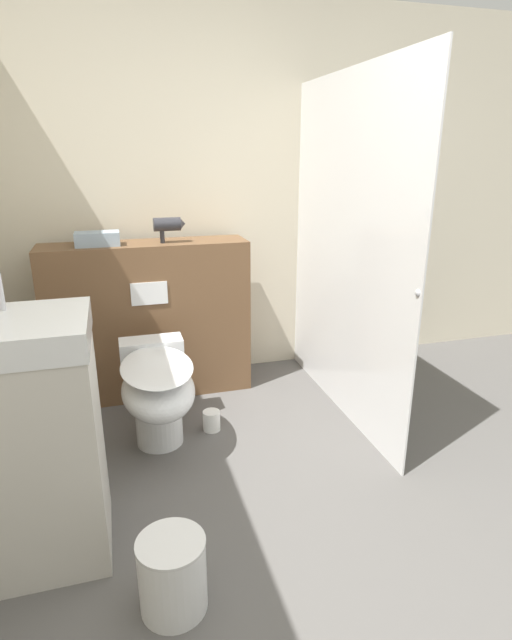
# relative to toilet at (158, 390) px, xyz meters

# --- Properties ---
(ground_plane) EXTENTS (12.00, 12.00, 0.00)m
(ground_plane) POSITION_rel_toilet_xyz_m (0.50, -1.23, -0.34)
(ground_plane) COLOR #565451
(wall_back) EXTENTS (8.00, 0.06, 2.50)m
(wall_back) POSITION_rel_toilet_xyz_m (0.50, 0.97, 0.91)
(wall_back) COLOR beige
(wall_back) RESTS_ON ground_plane
(partition_panel) EXTENTS (1.28, 0.33, 1.01)m
(partition_panel) POSITION_rel_toilet_xyz_m (0.03, 0.70, 0.17)
(partition_panel) COLOR brown
(partition_panel) RESTS_ON ground_plane
(shower_glass) EXTENTS (0.04, 1.56, 1.98)m
(shower_glass) POSITION_rel_toilet_xyz_m (1.14, 0.16, 0.65)
(shower_glass) COLOR silver
(shower_glass) RESTS_ON ground_plane
(toilet) EXTENTS (0.38, 0.72, 0.53)m
(toilet) POSITION_rel_toilet_xyz_m (0.00, 0.00, 0.00)
(toilet) COLOR white
(toilet) RESTS_ON ground_plane
(sink_vanity) EXTENTS (0.60, 0.46, 1.13)m
(sink_vanity) POSITION_rel_toilet_xyz_m (-0.57, -0.64, 0.16)
(sink_vanity) COLOR beige
(sink_vanity) RESTS_ON ground_plane
(hair_drier) EXTENTS (0.19, 0.08, 0.16)m
(hair_drier) POSITION_rel_toilet_xyz_m (0.18, 0.66, 0.78)
(hair_drier) COLOR #2D2D33
(hair_drier) RESTS_ON partition_panel
(folded_towel) EXTENTS (0.26, 0.14, 0.08)m
(folded_towel) POSITION_rel_toilet_xyz_m (-0.25, 0.67, 0.72)
(folded_towel) COLOR #8C9EAD
(folded_towel) RESTS_ON partition_panel
(spare_toilet_roll) EXTENTS (0.10, 0.10, 0.12)m
(spare_toilet_roll) POSITION_rel_toilet_xyz_m (0.30, 0.09, -0.28)
(spare_toilet_roll) COLOR white
(spare_toilet_roll) RESTS_ON ground_plane
(waste_bin) EXTENTS (0.24, 0.24, 0.29)m
(waste_bin) POSITION_rel_toilet_xyz_m (-0.06, -1.06, -0.20)
(waste_bin) COLOR silver
(waste_bin) RESTS_ON ground_plane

